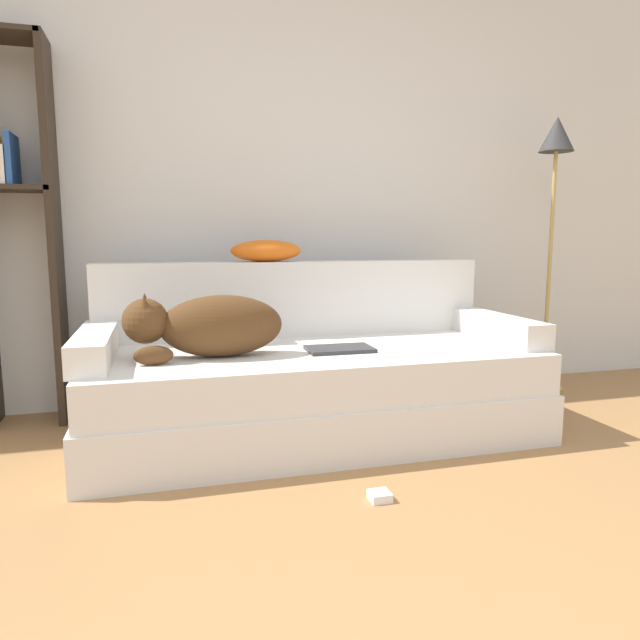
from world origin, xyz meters
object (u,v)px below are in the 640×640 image
dog (207,325)px  laptop (340,349)px  floor_lamp (555,178)px  throw_pillow (265,251)px  power_adapter (380,496)px  bookshelf (14,214)px  couch (315,392)px

dog → laptop: dog is taller
dog → floor_lamp: (2.10, 0.47, 0.74)m
throw_pillow → power_adapter: throw_pillow is taller
laptop → bookshelf: 1.75m
throw_pillow → power_adapter: size_ratio=4.97×
laptop → couch: bearing=136.7°
couch → bookshelf: size_ratio=1.10×
floor_lamp → power_adapter: bearing=-143.5°
dog → laptop: size_ratio=2.24×
laptop → floor_lamp: floor_lamp is taller
couch → power_adapter: (0.04, -0.75, -0.19)m
throw_pillow → bookshelf: bearing=172.0°
laptop → bookshelf: (-1.48, 0.68, 0.63)m
couch → bookshelf: 1.73m
dog → laptop: 0.62m
floor_lamp → power_adapter: (-1.55, -1.15, -1.29)m
throw_pillow → floor_lamp: size_ratio=0.23×
dog → laptop: (0.61, -0.02, -0.13)m
dog → floor_lamp: 2.28m
couch → bookshelf: (-1.39, 0.58, 0.86)m
power_adapter → throw_pillow: bearing=99.8°
laptop → bookshelf: size_ratio=0.16×
laptop → power_adapter: (-0.05, -0.66, -0.42)m
couch → throw_pillow: 0.81m
laptop → throw_pillow: size_ratio=0.82×
dog → floor_lamp: bearing=12.6°
couch → throw_pillow: bearing=110.9°
bookshelf → dog: bearing=-36.9°
couch → laptop: bearing=-44.2°
throw_pillow → power_adapter: bearing=-80.2°
power_adapter → bookshelf: bearing=136.9°
couch → power_adapter: bearing=-86.7°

